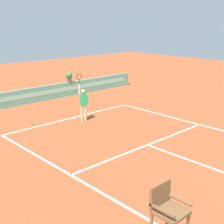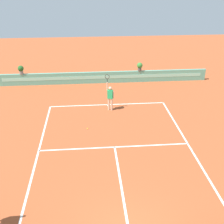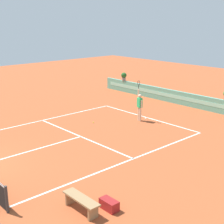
{
  "view_description": "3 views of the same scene",
  "coord_description": "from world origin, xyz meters",
  "px_view_note": "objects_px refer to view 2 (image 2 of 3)",
  "views": [
    {
      "loc": [
        -10.0,
        -2.01,
        5.25
      ],
      "look_at": [
        0.05,
        8.71,
        1.0
      ],
      "focal_mm": 51.29,
      "sensor_mm": 36.0,
      "label": 1
    },
    {
      "loc": [
        -1.23,
        -6.16,
        8.54
      ],
      "look_at": [
        0.05,
        8.71,
        1.0
      ],
      "focal_mm": 44.17,
      "sensor_mm": 36.0,
      "label": 2
    },
    {
      "loc": [
        14.21,
        -4.07,
        6.39
      ],
      "look_at": [
        0.05,
        8.71,
        1.0
      ],
      "focal_mm": 53.59,
      "sensor_mm": 36.0,
      "label": 3
    }
  ],
  "objects_px": {
    "tennis_ball_near_baseline": "(87,129)",
    "potted_plant_right": "(140,66)",
    "potted_plant_far_left": "(21,69)",
    "tennis_player": "(110,96)"
  },
  "relations": [
    {
      "from": "tennis_player",
      "to": "potted_plant_right",
      "type": "relative_size",
      "value": 3.57
    },
    {
      "from": "potted_plant_right",
      "to": "potted_plant_far_left",
      "type": "height_order",
      "value": "same"
    },
    {
      "from": "potted_plant_right",
      "to": "tennis_player",
      "type": "bearing_deg",
      "value": -118.99
    },
    {
      "from": "potted_plant_far_left",
      "to": "potted_plant_right",
      "type": "bearing_deg",
      "value": 0.0
    },
    {
      "from": "tennis_ball_near_baseline",
      "to": "potted_plant_right",
      "type": "xyz_separation_m",
      "value": [
        4.58,
        7.89,
        1.38
      ]
    },
    {
      "from": "tennis_ball_near_baseline",
      "to": "potted_plant_right",
      "type": "height_order",
      "value": "potted_plant_right"
    },
    {
      "from": "potted_plant_right",
      "to": "potted_plant_far_left",
      "type": "relative_size",
      "value": 1.0
    },
    {
      "from": "tennis_player",
      "to": "potted_plant_far_left",
      "type": "distance_m",
      "value": 8.84
    },
    {
      "from": "tennis_ball_near_baseline",
      "to": "potted_plant_far_left",
      "type": "height_order",
      "value": "potted_plant_far_left"
    },
    {
      "from": "potted_plant_far_left",
      "to": "tennis_ball_near_baseline",
      "type": "bearing_deg",
      "value": -55.56
    }
  ]
}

